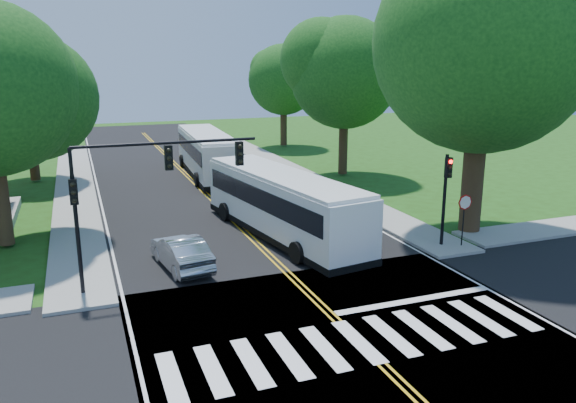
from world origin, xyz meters
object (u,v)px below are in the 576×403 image
bus_lead (282,203)px  signal_ne (446,188)px  dark_sedan (327,201)px  signal_nw (139,181)px  suv (328,208)px  bus_follow (207,153)px  hatchback (181,252)px

bus_lead → signal_ne: bearing=137.4°
signal_ne → dark_sedan: (-2.49, 7.93, -2.30)m
signal_ne → dark_sedan: signal_ne is taller
bus_lead → dark_sedan: 5.54m
signal_nw → signal_ne: size_ratio=1.62×
signal_ne → signal_nw: bearing=-180.0°
signal_nw → suv: bearing=29.6°
bus_lead → suv: (3.40, 1.74, -1.00)m
bus_lead → suv: bearing=-161.9°
signal_nw → bus_follow: (7.41, 21.33, -2.59)m
signal_ne → bus_lead: (-6.62, 4.41, -1.21)m
bus_lead → hatchback: size_ratio=2.94×
bus_follow → suv: (3.42, -15.16, -1.04)m
bus_lead → bus_follow: (-0.02, 16.91, 0.04)m
signal_ne → hatchback: 12.61m
hatchback → suv: (9.08, 4.46, 0.01)m
signal_ne → hatchback: (-12.30, 1.69, -2.23)m
signal_ne → bus_follow: (-6.64, 21.32, -1.18)m
hatchback → suv: suv is taller
bus_lead → dark_sedan: (4.14, 3.52, -1.08)m
suv → signal_ne: bearing=135.2°
bus_lead → hatchback: bus_lead is taller
signal_nw → suv: 12.98m
signal_ne → bus_lead: bearing=146.3°
signal_nw → signal_ne: 14.13m
suv → dark_sedan: size_ratio=1.17×
bus_lead → bus_follow: bus_follow is taller
hatchback → dark_sedan: bearing=-155.8°
signal_ne → bus_lead: size_ratio=0.34×
bus_lead → bus_follow: 16.91m
bus_lead → hatchback: (-5.68, -2.72, -1.01)m
dark_sedan → bus_lead: bearing=52.9°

